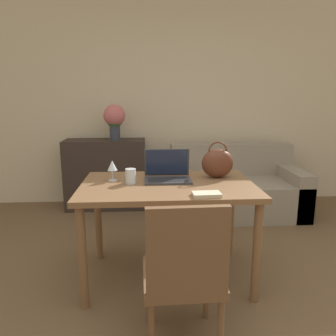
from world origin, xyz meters
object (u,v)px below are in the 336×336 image
object	(u,v)px
handbag	(217,163)
laptop	(167,172)
wine_glass	(112,166)
drinking_glass	(131,176)
chair	(184,271)
flower_vase	(114,118)
couch	(235,190)

from	to	relation	value
handbag	laptop	bearing A→B (deg)	-174.34
laptop	wine_glass	size ratio (longest dim) A/B	2.24
drinking_glass	handbag	bearing A→B (deg)	11.78
chair	flower_vase	xyz separation A→B (m)	(-0.59, 2.49, 0.66)
couch	handbag	bearing A→B (deg)	-111.95
laptop	handbag	world-z (taller)	handbag
chair	couch	bearing A→B (deg)	66.81
couch	chair	bearing A→B (deg)	-111.73
couch	laptop	distance (m)	1.72
drinking_glass	wine_glass	bearing A→B (deg)	146.22
laptop	handbag	xyz separation A→B (m)	(0.41, 0.04, 0.06)
handbag	flower_vase	xyz separation A→B (m)	(-0.96, 1.54, 0.26)
couch	handbag	xyz separation A→B (m)	(-0.52, -1.29, 0.62)
chair	drinking_glass	size ratio (longest dim) A/B	7.93
couch	wine_glass	distance (m)	2.00
wine_glass	flower_vase	world-z (taller)	flower_vase
drinking_glass	wine_glass	size ratio (longest dim) A/B	0.71
chair	drinking_glass	distance (m)	0.93
wine_glass	handbag	size ratio (longest dim) A/B	0.54
flower_vase	laptop	bearing A→B (deg)	-70.64
chair	laptop	xyz separation A→B (m)	(-0.04, 0.90, 0.34)
drinking_glass	handbag	world-z (taller)	handbag
couch	handbag	world-z (taller)	handbag
flower_vase	chair	bearing A→B (deg)	-76.62
wine_glass	handbag	world-z (taller)	handbag
laptop	drinking_glass	world-z (taller)	laptop
chair	laptop	distance (m)	0.97
couch	laptop	size ratio (longest dim) A/B	4.34
handbag	wine_glass	bearing A→B (deg)	-176.80
couch	wine_glass	xyz separation A→B (m)	(-1.36, -1.34, 0.61)
chair	flower_vase	world-z (taller)	flower_vase
laptop	wine_glass	xyz separation A→B (m)	(-0.43, -0.01, 0.05)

